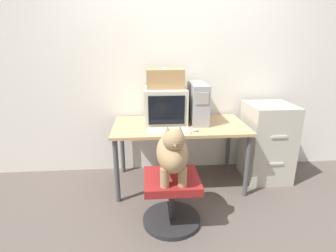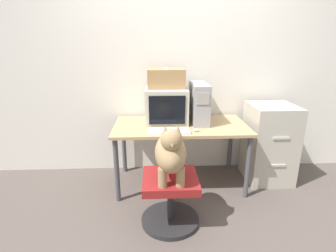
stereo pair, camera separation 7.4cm
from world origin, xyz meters
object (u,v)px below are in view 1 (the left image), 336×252
Objects in this scene: keyboard at (169,131)px; filing_cabinet at (267,142)px; office_chair at (172,198)px; cardboard_box at (165,78)px; pc_tower at (198,103)px; dog at (172,152)px; crt_monitor at (165,105)px.

keyboard is 1.24m from filing_cabinet.
cardboard_box is at bearing 89.96° from office_chair.
pc_tower is 0.93m from dog.
pc_tower is 0.95m from filing_cabinet.
cardboard_box is (-0.01, 0.37, 0.46)m from keyboard.
dog reaches higher than filing_cabinet.
pc_tower is at bearing -3.41° from crt_monitor.
dog is (0.00, -0.04, 0.46)m from office_chair.
cardboard_box is (0.00, 0.85, 0.48)m from dog.
filing_cabinet is at bearing -3.00° from crt_monitor.
crt_monitor is 1.18× the size of cardboard_box.
keyboard is (0.01, -0.36, -0.17)m from crt_monitor.
dog is (-0.36, -0.83, -0.21)m from pc_tower.
office_chair is 0.58× the size of filing_cabinet.
crt_monitor is at bearing 91.51° from keyboard.
filing_cabinet reaches higher than keyboard.
keyboard is 1.06× the size of cardboard_box.
filing_cabinet is (0.82, -0.04, -0.47)m from pc_tower.
dog is at bearing -90.04° from cardboard_box.
pc_tower is at bearing 65.53° from office_chair.
crt_monitor reaches higher than office_chair.
pc_tower is 0.44m from cardboard_box.
filing_cabinet is 1.39m from cardboard_box.
dog is 1.44m from filing_cabinet.
keyboard is at bearing -88.51° from cardboard_box.
crt_monitor is at bearing 176.59° from pc_tower.
cardboard_box is (-1.18, 0.07, 0.73)m from filing_cabinet.
dog is at bearing -90.04° from crt_monitor.
crt_monitor is 0.52× the size of filing_cabinet.
cardboard_box reaches higher than crt_monitor.
filing_cabinet is 2.27× the size of cardboard_box.
dog is 0.98m from cardboard_box.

